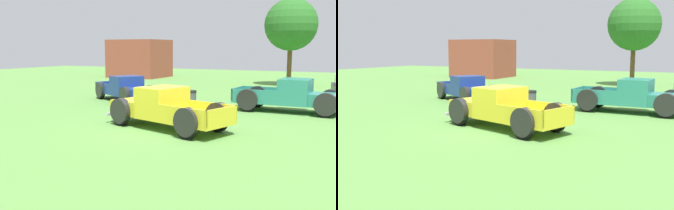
% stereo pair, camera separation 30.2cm
% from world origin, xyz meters
% --- Properties ---
extents(ground_plane, '(80.00, 80.00, 0.00)m').
position_xyz_m(ground_plane, '(0.00, 0.00, 0.00)').
color(ground_plane, '#5B9342').
extents(pickup_truck_foreground, '(5.40, 3.23, 1.56)m').
position_xyz_m(pickup_truck_foreground, '(-0.12, 0.35, 0.74)').
color(pickup_truck_foreground, yellow).
rests_on(pickup_truck_foreground, ground_plane).
extents(pickup_truck_behind_left, '(5.22, 2.12, 1.58)m').
position_xyz_m(pickup_truck_behind_left, '(3.86, 6.33, 0.76)').
color(pickup_truck_behind_left, '#2D8475').
rests_on(pickup_truck_behind_left, ground_plane).
extents(pickup_truck_behind_right, '(4.96, 3.81, 1.45)m').
position_xyz_m(pickup_truck_behind_right, '(-5.26, 5.92, 0.69)').
color(pickup_truck_behind_right, navy).
rests_on(pickup_truck_behind_right, ground_plane).
extents(trash_can, '(0.59, 0.59, 0.95)m').
position_xyz_m(trash_can, '(-0.92, 4.90, 0.48)').
color(trash_can, '#4C4C51').
rests_on(trash_can, ground_plane).
extents(oak_tree_east, '(4.10, 4.10, 6.88)m').
position_xyz_m(oak_tree_east, '(1.00, 19.91, 4.81)').
color(oak_tree_east, brown).
rests_on(oak_tree_east, ground_plane).
extents(brick_pavilion, '(5.29, 4.83, 3.84)m').
position_xyz_m(brick_pavilion, '(-14.66, 22.78, 1.92)').
color(brick_pavilion, brown).
rests_on(brick_pavilion, ground_plane).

